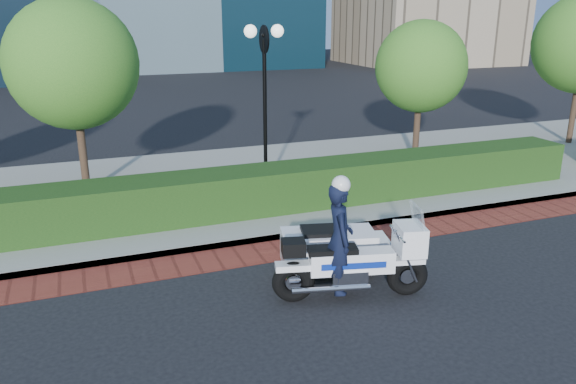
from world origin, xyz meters
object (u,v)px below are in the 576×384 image
object	(u,v)px
tree_b	(73,64)
tree_c	(421,67)
lamppost	(265,82)
police_motorcycle	(340,249)

from	to	relation	value
tree_b	tree_c	xyz separation A→B (m)	(10.00, -0.00, -0.39)
lamppost	tree_c	world-z (taller)	tree_c
tree_b	police_motorcycle	world-z (taller)	tree_b
lamppost	tree_b	xyz separation A→B (m)	(-4.50, 1.30, 0.48)
lamppost	police_motorcycle	size ratio (longest dim) A/B	1.58
lamppost	tree_c	distance (m)	5.65
lamppost	police_motorcycle	bearing A→B (deg)	-95.44
tree_b	lamppost	bearing A→B (deg)	-16.11
lamppost	tree_c	size ratio (longest dim) A/B	0.98
police_motorcycle	tree_c	bearing A→B (deg)	62.84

